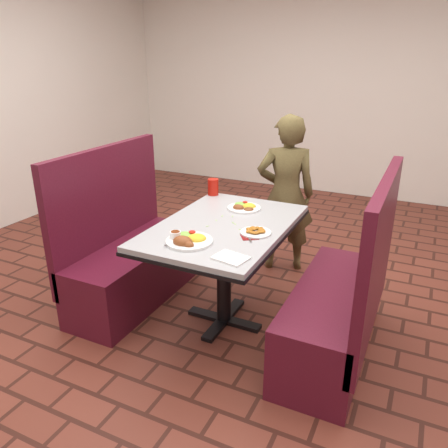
{
  "coord_description": "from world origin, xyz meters",
  "views": [
    {
      "loc": [
        1.15,
        -2.41,
        1.79
      ],
      "look_at": [
        0.0,
        0.0,
        0.75
      ],
      "focal_mm": 35.0,
      "sensor_mm": 36.0,
      "label": 1
    }
  ],
  "objects_px": {
    "dining_table": "(224,237)",
    "plantain_plate": "(256,232)",
    "booth_bench_right": "(340,308)",
    "near_dinner_plate": "(188,238)",
    "diner_person": "(285,195)",
    "far_dinner_plate": "(244,206)",
    "red_tumbler": "(213,187)",
    "booth_bench_left": "(130,259)"
  },
  "relations": [
    {
      "from": "dining_table",
      "to": "plantain_plate",
      "type": "relative_size",
      "value": 6.27
    },
    {
      "from": "plantain_plate",
      "to": "booth_bench_right",
      "type": "bearing_deg",
      "value": 6.5
    },
    {
      "from": "booth_bench_right",
      "to": "near_dinner_plate",
      "type": "height_order",
      "value": "booth_bench_right"
    },
    {
      "from": "near_dinner_plate",
      "to": "diner_person",
      "type": "bearing_deg",
      "value": 83.73
    },
    {
      "from": "dining_table",
      "to": "near_dinner_plate",
      "type": "xyz_separation_m",
      "value": [
        -0.06,
        -0.37,
        0.13
      ]
    },
    {
      "from": "far_dinner_plate",
      "to": "red_tumbler",
      "type": "bearing_deg",
      "value": 150.02
    },
    {
      "from": "dining_table",
      "to": "diner_person",
      "type": "bearing_deg",
      "value": 84.84
    },
    {
      "from": "plantain_plate",
      "to": "booth_bench_left",
      "type": "bearing_deg",
      "value": 176.58
    },
    {
      "from": "diner_person",
      "to": "far_dinner_plate",
      "type": "height_order",
      "value": "diner_person"
    },
    {
      "from": "dining_table",
      "to": "diner_person",
      "type": "height_order",
      "value": "diner_person"
    },
    {
      "from": "dining_table",
      "to": "diner_person",
      "type": "xyz_separation_m",
      "value": [
        0.09,
        1.02,
        0.02
      ]
    },
    {
      "from": "booth_bench_left",
      "to": "booth_bench_right",
      "type": "distance_m",
      "value": 1.6
    },
    {
      "from": "dining_table",
      "to": "red_tumbler",
      "type": "relative_size",
      "value": 9.49
    },
    {
      "from": "booth_bench_left",
      "to": "plantain_plate",
      "type": "height_order",
      "value": "booth_bench_left"
    },
    {
      "from": "booth_bench_right",
      "to": "far_dinner_plate",
      "type": "distance_m",
      "value": 0.97
    },
    {
      "from": "plantain_plate",
      "to": "dining_table",
      "type": "bearing_deg",
      "value": 165.86
    },
    {
      "from": "booth_bench_left",
      "to": "dining_table",
      "type": "bearing_deg",
      "value": 0.0
    },
    {
      "from": "booth_bench_right",
      "to": "diner_person",
      "type": "distance_m",
      "value": 1.29
    },
    {
      "from": "far_dinner_plate",
      "to": "plantain_plate",
      "type": "bearing_deg",
      "value": -58.27
    },
    {
      "from": "diner_person",
      "to": "near_dinner_plate",
      "type": "relative_size",
      "value": 4.84
    },
    {
      "from": "near_dinner_plate",
      "to": "red_tumbler",
      "type": "height_order",
      "value": "red_tumbler"
    },
    {
      "from": "red_tumbler",
      "to": "diner_person",
      "type": "bearing_deg",
      "value": 46.74
    },
    {
      "from": "far_dinner_plate",
      "to": "plantain_plate",
      "type": "relative_size",
      "value": 1.24
    },
    {
      "from": "plantain_plate",
      "to": "near_dinner_plate",
      "type": "bearing_deg",
      "value": -135.52
    },
    {
      "from": "booth_bench_left",
      "to": "plantain_plate",
      "type": "xyz_separation_m",
      "value": [
        1.05,
        -0.06,
        0.43
      ]
    },
    {
      "from": "booth_bench_left",
      "to": "far_dinner_plate",
      "type": "relative_size",
      "value": 5.0
    },
    {
      "from": "booth_bench_left",
      "to": "diner_person",
      "type": "distance_m",
      "value": 1.4
    },
    {
      "from": "red_tumbler",
      "to": "booth_bench_left",
      "type": "bearing_deg",
      "value": -129.1
    },
    {
      "from": "far_dinner_plate",
      "to": "near_dinner_plate",
      "type": "bearing_deg",
      "value": -94.98
    },
    {
      "from": "booth_bench_right",
      "to": "diner_person",
      "type": "height_order",
      "value": "diner_person"
    },
    {
      "from": "dining_table",
      "to": "far_dinner_plate",
      "type": "relative_size",
      "value": 5.05
    },
    {
      "from": "diner_person",
      "to": "far_dinner_plate",
      "type": "xyz_separation_m",
      "value": [
        -0.09,
        -0.68,
        0.1
      ]
    },
    {
      "from": "near_dinner_plate",
      "to": "plantain_plate",
      "type": "distance_m",
      "value": 0.43
    },
    {
      "from": "booth_bench_right",
      "to": "plantain_plate",
      "type": "bearing_deg",
      "value": -173.5
    },
    {
      "from": "booth_bench_left",
      "to": "plantain_plate",
      "type": "distance_m",
      "value": 1.13
    },
    {
      "from": "dining_table",
      "to": "booth_bench_right",
      "type": "height_order",
      "value": "booth_bench_right"
    },
    {
      "from": "booth_bench_right",
      "to": "red_tumbler",
      "type": "bearing_deg",
      "value": 154.78
    },
    {
      "from": "booth_bench_left",
      "to": "near_dinner_plate",
      "type": "relative_size",
      "value": 4.29
    },
    {
      "from": "dining_table",
      "to": "booth_bench_right",
      "type": "distance_m",
      "value": 0.86
    },
    {
      "from": "diner_person",
      "to": "far_dinner_plate",
      "type": "distance_m",
      "value": 0.7
    },
    {
      "from": "booth_bench_right",
      "to": "near_dinner_plate",
      "type": "bearing_deg",
      "value": -156.91
    },
    {
      "from": "plantain_plate",
      "to": "red_tumbler",
      "type": "distance_m",
      "value": 0.86
    }
  ]
}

